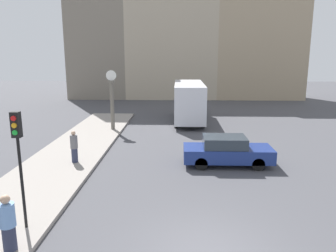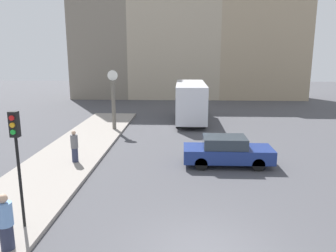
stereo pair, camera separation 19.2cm
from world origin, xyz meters
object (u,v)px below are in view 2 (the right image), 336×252
Objects in this scene: bus_distant at (191,100)px; pedestrian_blue_stripe at (5,222)px; traffic_light_near at (16,146)px; sedan_car at (227,151)px; pedestrian_grey_jacket at (75,146)px; street_clock at (113,100)px.

bus_distant reaches higher than pedestrian_blue_stripe.
traffic_light_near is (-5.57, -17.44, 0.99)m from bus_distant.
pedestrian_grey_jacket is (-7.56, -0.24, 0.21)m from sedan_car.
pedestrian_blue_stripe is at bearing -132.15° from sedan_car.
bus_distant is at bearing 98.13° from sedan_car.
street_clock is (0.01, 13.73, -0.49)m from traffic_light_near.
pedestrian_grey_jacket is at bearing 94.21° from pedestrian_blue_stripe.
bus_distant is 12.69m from pedestrian_grey_jacket.
sedan_car is 2.69× the size of pedestrian_blue_stripe.
traffic_light_near is 6.57m from pedestrian_grey_jacket.
bus_distant is at bearing 61.69° from pedestrian_grey_jacket.
bus_distant is at bearing 33.75° from street_clock.
traffic_light_near is 2.28× the size of pedestrian_grey_jacket.
bus_distant is 6.70m from street_clock.
street_clock is at bearing 90.40° from pedestrian_blue_stripe.
sedan_car is 0.58× the size of bus_distant.
traffic_light_near is at bearing -137.47° from sedan_car.
pedestrian_blue_stripe is at bearing -89.60° from street_clock.
sedan_car is at bearing 1.81° from pedestrian_grey_jacket.
pedestrian_grey_jacket is (-0.43, 6.30, -1.82)m from traffic_light_near.
street_clock reaches higher than pedestrian_grey_jacket.
pedestrian_blue_stripe is at bearing -106.29° from bus_distant.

